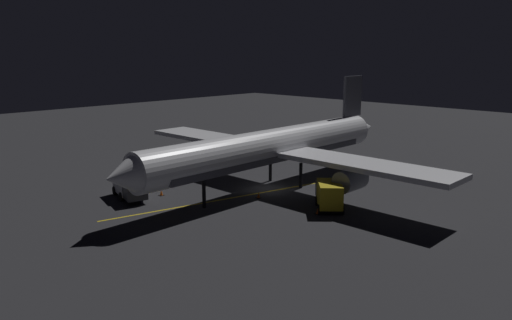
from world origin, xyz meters
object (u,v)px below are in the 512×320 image
at_px(traffic_cone_near_right, 259,195).
at_px(traffic_cone_near_left, 318,211).
at_px(airliner, 273,148).
at_px(traffic_cone_under_wing, 161,193).
at_px(catering_truck, 329,195).
at_px(ground_crew_worker, 141,195).
at_px(baggage_truck, 129,187).

bearing_deg(traffic_cone_near_right, traffic_cone_near_left, -179.50).
height_order(airliner, traffic_cone_under_wing, airliner).
distance_m(airliner, traffic_cone_under_wing, 12.65).
relative_size(catering_truck, ground_crew_worker, 3.14).
bearing_deg(ground_crew_worker, traffic_cone_under_wing, -70.51).
xyz_separation_m(airliner, traffic_cone_near_right, (-1.54, 3.84, -4.16)).
distance_m(airliner, traffic_cone_near_right, 5.87).
height_order(ground_crew_worker, traffic_cone_near_left, ground_crew_worker).
bearing_deg(airliner, traffic_cone_near_right, 111.83).
height_order(baggage_truck, ground_crew_worker, baggage_truck).
bearing_deg(airliner, ground_crew_worker, 68.85).
relative_size(airliner, traffic_cone_near_left, 72.08).
xyz_separation_m(airliner, traffic_cone_near_left, (-8.96, 3.77, -4.16)).
height_order(airliner, traffic_cone_near_right, airliner).
bearing_deg(ground_crew_worker, traffic_cone_near_left, -146.00).
distance_m(catering_truck, ground_crew_worker, 18.00).
height_order(baggage_truck, traffic_cone_near_left, baggage_truck).
bearing_deg(catering_truck, airliner, -10.71).
xyz_separation_m(catering_truck, traffic_cone_near_right, (7.04, 2.21, -1.06)).
relative_size(airliner, ground_crew_worker, 22.79).
bearing_deg(baggage_truck, ground_crew_worker, 173.44).
relative_size(ground_crew_worker, traffic_cone_under_wing, 3.16).
distance_m(traffic_cone_near_left, traffic_cone_under_wing, 16.49).
relative_size(catering_truck, traffic_cone_near_left, 9.93).
height_order(catering_truck, traffic_cone_near_right, catering_truck).
xyz_separation_m(airliner, catering_truck, (-8.58, 1.62, -3.11)).
height_order(traffic_cone_near_left, traffic_cone_under_wing, same).
relative_size(baggage_truck, ground_crew_worker, 3.32).
bearing_deg(ground_crew_worker, traffic_cone_near_right, -125.25).
bearing_deg(traffic_cone_near_right, catering_truck, -162.54).
distance_m(ground_crew_worker, traffic_cone_near_right, 11.58).
relative_size(traffic_cone_near_right, traffic_cone_under_wing, 1.00).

